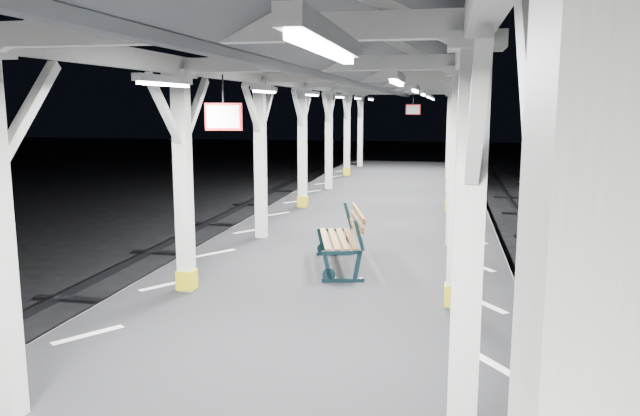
% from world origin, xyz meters
% --- Properties ---
extents(platform, '(6.00, 50.00, 1.00)m').
position_xyz_m(platform, '(0.00, 0.00, 0.50)').
color(platform, black).
rests_on(platform, ground).
extents(hazard_stripes_left, '(1.00, 48.00, 0.01)m').
position_xyz_m(hazard_stripes_left, '(-2.45, 0.00, 1.00)').
color(hazard_stripes_left, silver).
rests_on(hazard_stripes_left, platform).
extents(hazard_stripes_right, '(1.00, 48.00, 0.01)m').
position_xyz_m(hazard_stripes_right, '(2.45, 0.00, 1.00)').
color(hazard_stripes_right, silver).
rests_on(hazard_stripes_right, platform).
extents(canopy, '(5.40, 49.00, 4.65)m').
position_xyz_m(canopy, '(0.00, -0.02, 4.56)').
color(canopy, silver).
rests_on(canopy, platform).
extents(bench_mid, '(1.14, 2.01, 1.03)m').
position_xyz_m(bench_mid, '(0.16, 3.83, 1.55)').
color(bench_mid, black).
rests_on(bench_mid, platform).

